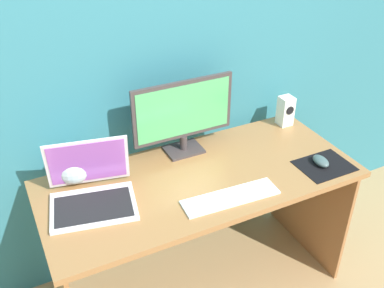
{
  "coord_description": "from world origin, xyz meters",
  "views": [
    {
      "loc": [
        -0.76,
        -1.46,
        1.93
      ],
      "look_at": [
        -0.05,
        -0.02,
        0.92
      ],
      "focal_mm": 41.78,
      "sensor_mm": 36.0,
      "label": 1
    }
  ],
  "objects": [
    {
      "name": "ground_plane",
      "position": [
        0.0,
        0.0,
        0.0
      ],
      "size": [
        8.0,
        8.0,
        0.0
      ],
      "primitive_type": "plane",
      "color": "tan"
    },
    {
      "name": "wall_back",
      "position": [
        0.0,
        0.39,
        1.25
      ],
      "size": [
        6.0,
        0.04,
        2.5
      ],
      "primitive_type": "cube",
      "color": "teal",
      "rests_on": "ground_plane"
    },
    {
      "name": "desk",
      "position": [
        0.0,
        0.0,
        0.57
      ],
      "size": [
        1.46,
        0.64,
        0.72
      ],
      "color": "#99693C",
      "rests_on": "ground_plane"
    },
    {
      "name": "monitor",
      "position": [
        0.03,
        0.23,
        0.92
      ],
      "size": [
        0.51,
        0.14,
        0.38
      ],
      "color": "#3E3737",
      "rests_on": "desk"
    },
    {
      "name": "speaker_right",
      "position": [
        0.63,
        0.23,
        0.8
      ],
      "size": [
        0.07,
        0.07,
        0.16
      ],
      "color": "white",
      "rests_on": "desk"
    },
    {
      "name": "laptop",
      "position": [
        -0.49,
        0.05,
        0.77
      ],
      "size": [
        0.4,
        0.36,
        0.25
      ],
      "color": "silver",
      "rests_on": "desk"
    },
    {
      "name": "fishbowl",
      "position": [
        -0.52,
        0.23,
        0.8
      ],
      "size": [
        0.17,
        0.17,
        0.17
      ],
      "primitive_type": "sphere",
      "color": "silver",
      "rests_on": "desk"
    },
    {
      "name": "keyboard_external",
      "position": [
        0.04,
        -0.19,
        0.72
      ],
      "size": [
        0.43,
        0.14,
        0.01
      ],
      "primitive_type": "cube",
      "rotation": [
        0.0,
        0.0,
        -0.06
      ],
      "color": "white",
      "rests_on": "desk"
    },
    {
      "name": "mousepad",
      "position": [
        0.56,
        -0.18,
        0.72
      ],
      "size": [
        0.25,
        0.2,
        0.0
      ],
      "primitive_type": "cube",
      "color": "black",
      "rests_on": "desk"
    },
    {
      "name": "mouse",
      "position": [
        0.55,
        -0.17,
        0.74
      ],
      "size": [
        0.07,
        0.11,
        0.04
      ],
      "primitive_type": "ellipsoid",
      "rotation": [
        0.0,
        0.0,
        -0.11
      ],
      "color": "#42585B",
      "rests_on": "mousepad"
    }
  ]
}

